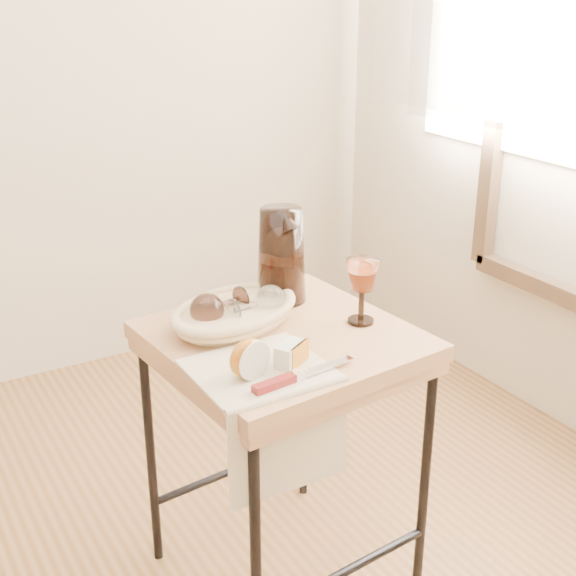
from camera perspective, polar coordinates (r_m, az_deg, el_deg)
side_table at (r=1.98m, az=-0.30°, el=-12.55°), size 0.60×0.60×0.70m
tea_towel at (r=1.64m, az=-2.15°, el=-6.00°), size 0.28×0.25×0.01m
bread_basket at (r=1.84m, az=-3.91°, el=-2.00°), size 0.36×0.30×0.05m
goblet_lying_a at (r=1.83m, az=-4.88°, el=-1.23°), size 0.15×0.11×0.08m
goblet_lying_b at (r=1.83m, az=-2.43°, el=-1.21°), size 0.13×0.09×0.07m
pitcher at (r=1.94m, az=-0.50°, el=2.43°), size 0.22×0.28×0.28m
wine_goblet at (r=1.83m, az=5.44°, el=-0.22°), size 0.09×0.09×0.16m
apple_half at (r=1.59m, az=-3.00°, el=-5.13°), size 0.10×0.07×0.08m
apple_wedge at (r=1.64m, az=0.15°, el=-4.87°), size 0.08×0.07×0.05m
table_knife at (r=1.59m, az=0.92°, el=-6.31°), size 0.25×0.05×0.02m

